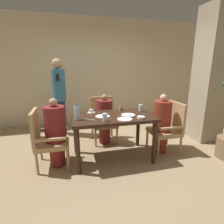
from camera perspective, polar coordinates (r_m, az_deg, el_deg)
ground_plane at (r=3.20m, az=0.18°, el=-14.54°), size 16.00×16.00×0.00m
wall_back at (r=4.93m, az=-6.33°, el=12.82°), size 8.00×0.06×2.80m
pillar_stone at (r=4.18m, az=29.49°, el=9.99°), size 0.53×0.53×2.70m
dining_table at (r=2.93m, az=0.20°, el=-3.12°), size 1.34×0.81×0.77m
chair_left_side at (r=2.93m, az=-20.69°, el=-7.82°), size 0.51×0.50×0.93m
diner_in_left_chair at (r=2.88m, az=-17.93°, el=-6.28°), size 0.32×0.32×1.10m
chair_far_side at (r=3.72m, az=-2.89°, el=-2.03°), size 0.50×0.51×0.93m
diner_in_far_chair at (r=3.58m, az=-2.43°, el=-2.13°), size 0.32×0.32×1.02m
chair_right_side at (r=3.40m, az=17.95°, el=-4.44°), size 0.51×0.50×0.93m
diner_in_right_chair at (r=3.30m, az=15.89°, el=-3.53°), size 0.32×0.32×1.09m
standing_host at (r=4.11m, az=-16.79°, el=5.27°), size 0.29×0.33×1.73m
plate_main_left at (r=2.83m, az=-3.08°, el=-1.44°), size 0.24×0.24×0.01m
plate_main_right at (r=2.92m, az=5.31°, el=-0.96°), size 0.24×0.24×0.01m
plate_dessert_center at (r=2.69m, az=4.19°, el=-2.34°), size 0.24×0.24×0.01m
teacup_with_saucer at (r=3.09m, az=-6.79°, el=0.18°), size 0.14×0.14×0.06m
bowl_small at (r=2.76m, az=9.44°, el=-1.79°), size 0.13×0.13×0.04m
water_bottle at (r=2.70m, az=-11.46°, el=-0.29°), size 0.08×0.08×0.23m
glass_tall_near at (r=2.58m, az=-2.36°, el=-1.79°), size 0.07×0.07×0.12m
glass_tall_mid at (r=3.20m, az=9.34°, el=1.33°), size 0.07×0.07×0.12m
salt_shaker at (r=3.20m, az=2.53°, el=1.06°), size 0.03×0.03×0.07m
pepper_shaker at (r=3.21m, az=3.19°, el=1.07°), size 0.03×0.03×0.07m
fork_beside_plate at (r=2.70m, az=-7.18°, el=-2.44°), size 0.15×0.12×0.00m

